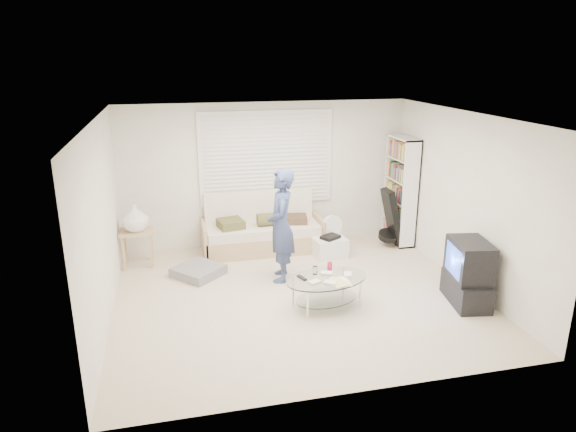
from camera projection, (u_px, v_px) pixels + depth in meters
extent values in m
plane|color=#C3B197|center=(297.00, 295.00, 7.26)|extent=(5.00, 5.00, 0.00)
cube|color=beige|center=(266.00, 174.00, 8.97)|extent=(5.00, 0.02, 2.50)
cube|color=beige|center=(357.00, 280.00, 4.79)|extent=(5.00, 0.02, 2.50)
cube|color=beige|center=(102.00, 225.00, 6.34)|extent=(0.02, 4.50, 2.50)
cube|color=beige|center=(465.00, 200.00, 7.42)|extent=(0.02, 4.50, 2.50)
cube|color=white|center=(298.00, 117.00, 6.50)|extent=(5.00, 4.50, 0.02)
cube|color=white|center=(266.00, 158.00, 8.85)|extent=(2.32, 0.06, 1.62)
cube|color=black|center=(266.00, 158.00, 8.84)|extent=(2.20, 0.01, 1.50)
cube|color=silver|center=(267.00, 158.00, 8.81)|extent=(2.16, 0.04, 1.50)
cube|color=silver|center=(266.00, 158.00, 8.83)|extent=(2.32, 0.08, 1.62)
cube|color=tan|center=(263.00, 242.00, 8.87)|extent=(1.99, 0.79, 0.32)
cube|color=beige|center=(263.00, 229.00, 8.78)|extent=(1.91, 0.73, 0.16)
cube|color=beige|center=(259.00, 207.00, 9.01)|extent=(1.91, 0.22, 0.61)
cube|color=tan|center=(204.00, 240.00, 8.62)|extent=(0.06, 0.79, 0.56)
cube|color=tan|center=(318.00, 231.00, 9.05)|extent=(0.06, 0.79, 0.56)
cube|color=#4F4E2A|center=(231.00, 224.00, 8.59)|extent=(0.47, 0.47, 0.14)
cylinder|color=#4F4E2A|center=(272.00, 219.00, 8.70)|extent=(0.50, 0.22, 0.22)
cube|color=#413120|center=(296.00, 219.00, 8.87)|extent=(0.41, 0.41, 0.12)
cube|color=slate|center=(198.00, 271.00, 7.90)|extent=(0.90, 0.90, 0.14)
cube|color=tan|center=(136.00, 232.00, 8.13)|extent=(0.52, 0.42, 0.04)
cube|color=tan|center=(124.00, 254.00, 8.03)|extent=(0.04, 0.04, 0.56)
cube|color=tan|center=(151.00, 251.00, 8.12)|extent=(0.04, 0.04, 0.56)
cube|color=tan|center=(125.00, 247.00, 8.32)|extent=(0.04, 0.04, 0.56)
cube|color=tan|center=(151.00, 244.00, 8.41)|extent=(0.04, 0.04, 0.56)
imported|color=white|center=(135.00, 217.00, 8.06)|extent=(0.42, 0.42, 0.44)
cube|color=white|center=(401.00, 191.00, 9.09)|extent=(0.30, 0.80, 1.90)
cube|color=black|center=(392.00, 217.00, 8.97)|extent=(0.36, 0.37, 1.02)
cylinder|color=black|center=(389.00, 236.00, 9.07)|extent=(0.37, 0.38, 0.18)
cylinder|color=white|center=(332.00, 249.00, 8.93)|extent=(0.26, 0.26, 0.03)
cylinder|color=white|center=(332.00, 240.00, 8.88)|extent=(0.04, 0.04, 0.33)
cylinder|color=white|center=(332.00, 226.00, 8.80)|extent=(0.40, 0.24, 0.39)
cylinder|color=white|center=(332.00, 226.00, 8.80)|extent=(0.11, 0.09, 0.10)
cube|color=white|center=(330.00, 248.00, 8.61)|extent=(0.57, 0.43, 0.32)
cube|color=black|center=(330.00, 237.00, 8.55)|extent=(0.37, 0.34, 0.05)
cube|color=black|center=(466.00, 290.00, 7.00)|extent=(0.57, 0.88, 0.36)
cube|color=black|center=(470.00, 260.00, 6.87)|extent=(0.56, 0.75, 0.53)
cube|color=#4875E6|center=(454.00, 260.00, 6.85)|extent=(0.11, 0.52, 0.40)
ellipsoid|color=silver|center=(327.00, 279.00, 6.81)|extent=(1.25, 0.93, 0.02)
ellipsoid|color=silver|center=(326.00, 298.00, 6.90)|extent=(0.96, 0.71, 0.01)
cylinder|color=silver|center=(308.00, 306.00, 6.52)|extent=(0.03, 0.03, 0.39)
cylinder|color=silver|center=(361.00, 295.00, 6.83)|extent=(0.03, 0.03, 0.39)
cylinder|color=silver|center=(293.00, 292.00, 6.92)|extent=(0.03, 0.03, 0.39)
cylinder|color=silver|center=(343.00, 282.00, 7.23)|extent=(0.03, 0.03, 0.39)
cube|color=white|center=(314.00, 282.00, 6.64)|extent=(0.18, 0.16, 0.04)
cube|color=white|center=(327.00, 273.00, 6.91)|extent=(0.18, 0.15, 0.04)
cube|color=white|center=(348.00, 275.00, 6.87)|extent=(0.15, 0.18, 0.04)
cube|color=white|center=(330.00, 283.00, 6.62)|extent=(0.19, 0.17, 0.04)
cylinder|color=silver|center=(315.00, 270.00, 6.92)|extent=(0.07, 0.07, 0.11)
cylinder|color=#DA1F4F|center=(330.00, 266.00, 7.03)|extent=(0.07, 0.07, 0.12)
cube|color=black|center=(302.00, 278.00, 6.79)|extent=(0.11, 0.18, 0.02)
cube|color=white|center=(341.00, 282.00, 6.68)|extent=(0.23, 0.31, 0.01)
cube|color=#D1C46D|center=(338.00, 283.00, 6.64)|extent=(0.28, 0.32, 0.01)
imported|color=navy|center=(281.00, 226.00, 7.55)|extent=(0.53, 0.69, 1.70)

